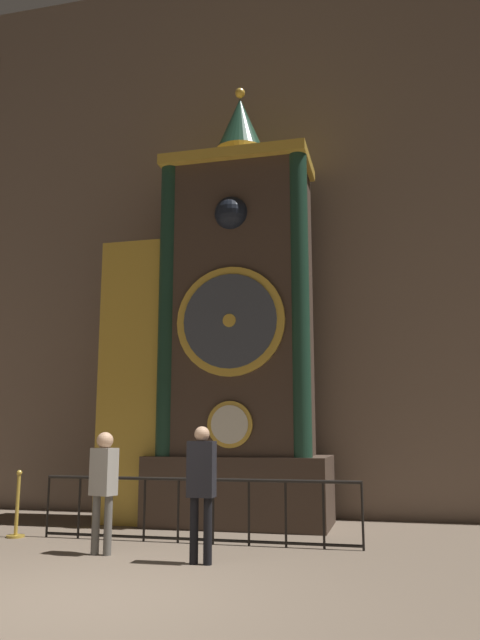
# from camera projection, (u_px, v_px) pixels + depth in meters

# --- Properties ---
(ground_plane) EXTENTS (28.00, 28.00, 0.00)m
(ground_plane) POSITION_uv_depth(u_px,v_px,m) (76.00, 600.00, 6.12)
(ground_plane) COLOR brown
(cathedral_back_wall) EXTENTS (24.00, 0.32, 12.15)m
(cathedral_back_wall) POSITION_uv_depth(u_px,v_px,m) (234.00, 225.00, 13.57)
(cathedral_back_wall) COLOR #7A6656
(cathedral_back_wall) RESTS_ON ground_plane
(clock_tower) EXTENTS (4.20, 1.77, 8.46)m
(clock_tower) POSITION_uv_depth(u_px,v_px,m) (219.00, 339.00, 11.72)
(clock_tower) COLOR #423328
(clock_tower) RESTS_ON ground_plane
(railing_fence) EXTENTS (4.95, 0.05, 0.95)m
(railing_fence) POSITION_uv_depth(u_px,v_px,m) (196.00, 507.00, 9.33)
(railing_fence) COLOR black
(railing_fence) RESTS_ON ground_plane
(visitor_near) EXTENTS (0.39, 0.32, 1.63)m
(visitor_near) POSITION_uv_depth(u_px,v_px,m) (104.00, 479.00, 8.54)
(visitor_near) COLOR #58554F
(visitor_near) RESTS_ON ground_plane
(visitor_far) EXTENTS (0.34, 0.22, 1.70)m
(visitor_far) POSITION_uv_depth(u_px,v_px,m) (201.00, 480.00, 7.95)
(visitor_far) COLOR black
(visitor_far) RESTS_ON ground_plane
(stanchion_post) EXTENTS (0.28, 0.28, 1.03)m
(stanchion_post) POSITION_uv_depth(u_px,v_px,m) (17.00, 515.00, 9.84)
(stanchion_post) COLOR #B28E33
(stanchion_post) RESTS_ON ground_plane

